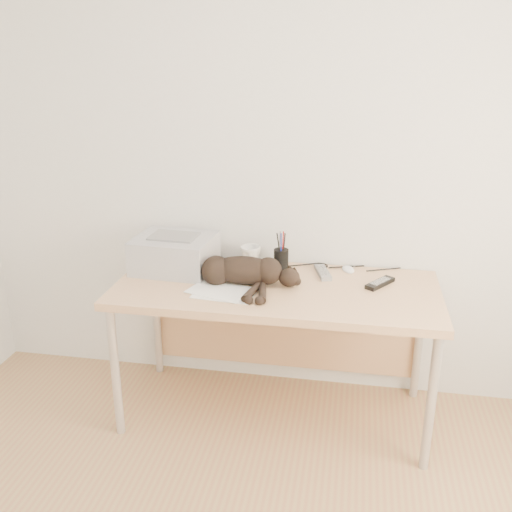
% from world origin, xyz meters
% --- Properties ---
extents(wall_back, '(3.50, 0.00, 3.50)m').
position_xyz_m(wall_back, '(0.00, 1.75, 1.30)').
color(wall_back, white).
rests_on(wall_back, floor).
extents(desk, '(1.60, 0.70, 0.74)m').
position_xyz_m(desk, '(0.00, 1.48, 0.61)').
color(desk, tan).
rests_on(desk, floor).
extents(printer, '(0.42, 0.37, 0.19)m').
position_xyz_m(printer, '(-0.56, 1.53, 0.83)').
color(printer, '#A5A4A9').
rests_on(printer, desk).
extents(papers, '(0.35, 0.28, 0.01)m').
position_xyz_m(papers, '(-0.24, 1.27, 0.74)').
color(papers, white).
rests_on(papers, desk).
extents(cat, '(0.67, 0.30, 0.15)m').
position_xyz_m(cat, '(-0.18, 1.38, 0.81)').
color(cat, black).
rests_on(cat, desk).
extents(mug, '(0.16, 0.16, 0.10)m').
position_xyz_m(mug, '(-0.18, 1.67, 0.79)').
color(mug, white).
rests_on(mug, desk).
extents(pen_cup, '(0.08, 0.08, 0.20)m').
position_xyz_m(pen_cup, '(-0.01, 1.63, 0.80)').
color(pen_cup, black).
rests_on(pen_cup, desk).
extents(remote_grey, '(0.11, 0.20, 0.02)m').
position_xyz_m(remote_grey, '(0.22, 1.59, 0.75)').
color(remote_grey, gray).
rests_on(remote_grey, desk).
extents(remote_black, '(0.15, 0.19, 0.02)m').
position_xyz_m(remote_black, '(0.51, 1.49, 0.75)').
color(remote_black, black).
rests_on(remote_black, desk).
extents(mouse, '(0.09, 0.12, 0.03)m').
position_xyz_m(mouse, '(0.35, 1.67, 0.76)').
color(mouse, white).
rests_on(mouse, desk).
extents(cable_tangle, '(1.36, 0.08, 0.01)m').
position_xyz_m(cable_tangle, '(0.00, 1.70, 0.75)').
color(cable_tangle, black).
rests_on(cable_tangle, desk).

